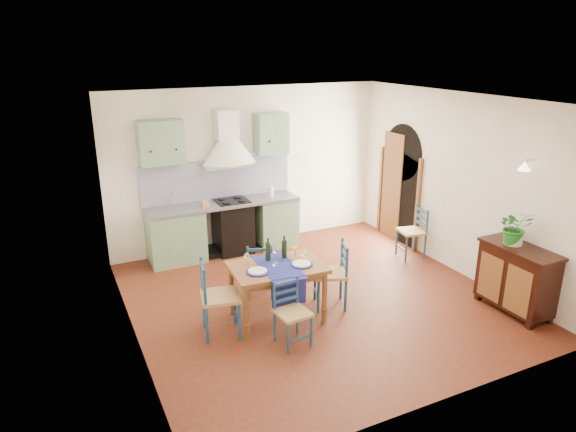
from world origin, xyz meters
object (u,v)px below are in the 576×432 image
at_px(dining_table, 278,272).
at_px(sideboard, 516,277).
at_px(chair_near, 292,312).
at_px(potted_plant, 515,227).

distance_m(dining_table, sideboard, 3.21).
bearing_deg(dining_table, sideboard, -22.04).
relative_size(dining_table, chair_near, 1.55).
xyz_separation_m(dining_table, potted_plant, (2.97, -1.07, 0.50)).
distance_m(dining_table, chair_near, 0.67).
relative_size(dining_table, potted_plant, 2.62).
distance_m(chair_near, sideboard, 3.13).
distance_m(sideboard, potted_plant, 0.68).
height_order(dining_table, sideboard, dining_table).
relative_size(sideboard, potted_plant, 2.21).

